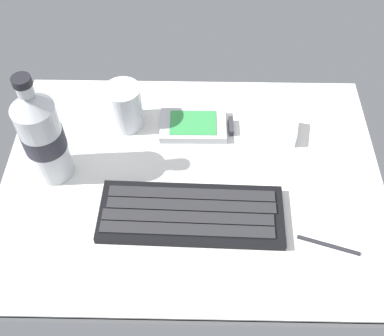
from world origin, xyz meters
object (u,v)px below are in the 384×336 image
at_px(water_bottle, 42,135).
at_px(charger_block, 277,128).
at_px(handheld_device, 197,125).
at_px(juice_cup, 125,108).
at_px(stylus_pen, 329,244).
at_px(keyboard, 188,214).

height_order(water_bottle, charger_block, water_bottle).
xyz_separation_m(handheld_device, water_bottle, (-0.24, -0.10, 0.08)).
relative_size(juice_cup, stylus_pen, 0.89).
relative_size(handheld_device, water_bottle, 0.62).
bearing_deg(handheld_device, stylus_pen, -49.41).
height_order(handheld_device, water_bottle, water_bottle).
bearing_deg(water_bottle, charger_block, 13.42).
relative_size(keyboard, water_bottle, 1.41).
bearing_deg(keyboard, juice_cup, 120.43).
height_order(keyboard, charger_block, charger_block).
bearing_deg(juice_cup, keyboard, -59.57).
relative_size(keyboard, juice_cup, 3.44).
relative_size(keyboard, charger_block, 4.18).
xyz_separation_m(juice_cup, stylus_pen, (0.33, -0.25, -0.04)).
xyz_separation_m(juice_cup, water_bottle, (-0.11, -0.11, 0.05)).
relative_size(keyboard, handheld_device, 2.28).
height_order(juice_cup, water_bottle, water_bottle).
bearing_deg(charger_block, water_bottle, -166.58).
bearing_deg(handheld_device, juice_cup, 175.07).
distance_m(handheld_device, juice_cup, 0.13).
height_order(handheld_device, stylus_pen, handheld_device).
relative_size(juice_cup, charger_block, 1.21).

